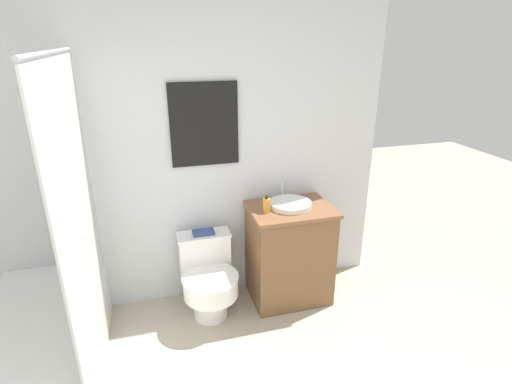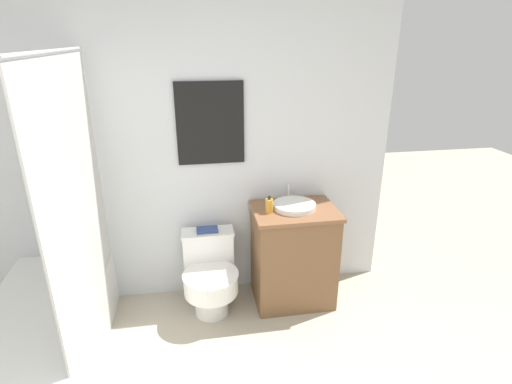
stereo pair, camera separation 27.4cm
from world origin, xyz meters
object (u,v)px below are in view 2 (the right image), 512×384
book_on_tank (207,230)px  sink (294,206)px  toilet (210,275)px  soap_bottle (269,206)px

book_on_tank → sink: bearing=-8.5°
toilet → soap_bottle: size_ratio=4.70×
toilet → sink: size_ratio=1.69×
sink → book_on_tank: (-0.67, 0.10, -0.20)m
toilet → soap_bottle: soap_bottle is taller
sink → soap_bottle: soap_bottle is taller
soap_bottle → book_on_tank: (-0.46, 0.15, -0.24)m
toilet → book_on_tank: size_ratio=3.71×
toilet → book_on_tank: 0.35m
toilet → sink: (0.67, 0.05, 0.52)m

